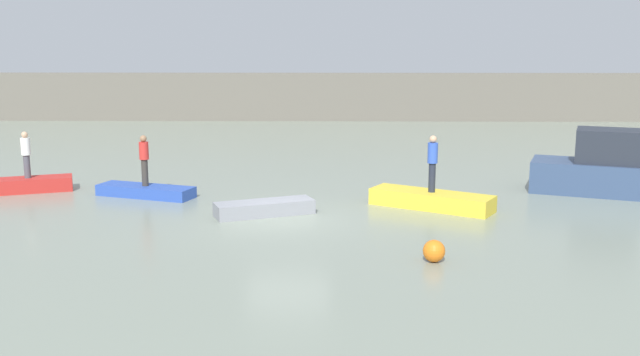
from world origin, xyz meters
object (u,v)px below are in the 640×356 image
object	(u,v)px
motorboat	(616,171)
rowboat_red	(29,185)
rowboat_yellow	(431,200)
person_blue_shirt	(432,161)
mooring_buoy	(434,251)
person_red_shirt	(144,158)
rowboat_blue	(146,191)
rowboat_grey	(264,208)
person_white_shirt	(26,152)

from	to	relation	value
motorboat	rowboat_red	distance (m)	20.79
rowboat_red	rowboat_yellow	size ratio (longest dim) A/B	0.75
person_blue_shirt	mooring_buoy	distance (m)	5.89
rowboat_yellow	rowboat_red	bearing A→B (deg)	-159.20
motorboat	person_red_shirt	world-z (taller)	motorboat
rowboat_red	person_blue_shirt	bearing A→B (deg)	-29.34
person_red_shirt	rowboat_blue	bearing A→B (deg)	0.00
rowboat_red	mooring_buoy	bearing A→B (deg)	-50.99
motorboat	rowboat_red	size ratio (longest dim) A/B	2.08
rowboat_grey	mooring_buoy	size ratio (longest dim) A/B	5.56
rowboat_red	person_blue_shirt	size ratio (longest dim) A/B	1.63
rowboat_red	person_white_shirt	world-z (taller)	person_white_shirt
rowboat_grey	person_red_shirt	bearing A→B (deg)	127.11
person_red_shirt	person_blue_shirt	size ratio (longest dim) A/B	0.96
motorboat	person_blue_shirt	distance (m)	7.14
rowboat_yellow	person_blue_shirt	distance (m)	1.29
motorboat	person_white_shirt	distance (m)	20.79
rowboat_blue	person_blue_shirt	size ratio (longest dim) A/B	1.89
motorboat	person_blue_shirt	size ratio (longest dim) A/B	3.39
rowboat_grey	mooring_buoy	world-z (taller)	mooring_buoy
person_red_shirt	person_blue_shirt	bearing A→B (deg)	-9.42
rowboat_blue	person_blue_shirt	world-z (taller)	person_blue_shirt
rowboat_blue	mooring_buoy	bearing A→B (deg)	-20.42
motorboat	rowboat_blue	size ratio (longest dim) A/B	1.79
rowboat_red	rowboat_blue	size ratio (longest dim) A/B	0.86
motorboat	person_red_shirt	bearing A→B (deg)	-177.86
rowboat_yellow	person_blue_shirt	world-z (taller)	person_blue_shirt
rowboat_red	mooring_buoy	size ratio (longest dim) A/B	5.42
person_white_shirt	mooring_buoy	distance (m)	15.60
rowboat_blue	motorboat	bearing A→B (deg)	21.02
rowboat_blue	rowboat_grey	distance (m)	5.07
person_red_shirt	mooring_buoy	bearing A→B (deg)	-39.30
motorboat	rowboat_grey	world-z (taller)	motorboat
person_blue_shirt	mooring_buoy	bearing A→B (deg)	-97.21
rowboat_red	rowboat_grey	world-z (taller)	rowboat_red
rowboat_yellow	person_red_shirt	distance (m)	9.83
motorboat	rowboat_yellow	size ratio (longest dim) A/B	1.56
mooring_buoy	person_white_shirt	bearing A→B (deg)	148.84
rowboat_grey	person_red_shirt	size ratio (longest dim) A/B	1.74
rowboat_red	mooring_buoy	xyz separation A→B (m)	(13.32, -8.05, 0.03)
rowboat_red	person_red_shirt	size ratio (longest dim) A/B	1.69
rowboat_blue	mooring_buoy	size ratio (longest dim) A/B	6.30
rowboat_blue	person_blue_shirt	xyz separation A→B (m)	(9.64, -1.60, 1.36)
rowboat_grey	person_white_shirt	world-z (taller)	person_white_shirt
motorboat	rowboat_grey	xyz separation A→B (m)	(-12.03, -3.20, -0.61)
person_white_shirt	mooring_buoy	size ratio (longest dim) A/B	3.03
motorboat	person_blue_shirt	xyz separation A→B (m)	(-6.75, -2.21, 0.72)
motorboat	person_red_shirt	distance (m)	16.41
rowboat_grey	rowboat_yellow	bearing A→B (deg)	-11.56
person_white_shirt	person_blue_shirt	xyz separation A→B (m)	(14.04, -2.35, 0.14)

